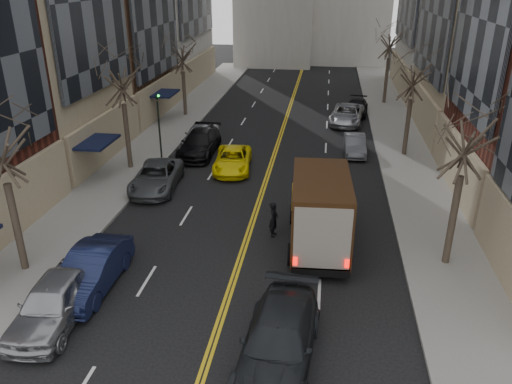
# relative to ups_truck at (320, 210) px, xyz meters

# --- Properties ---
(sidewalk_left) EXTENTS (4.00, 66.00, 0.15)m
(sidewalk_left) POSITION_rel_ups_truck_xyz_m (-12.34, 15.10, -1.72)
(sidewalk_left) COLOR slate
(sidewalk_left) RESTS_ON ground
(sidewalk_right) EXTENTS (4.00, 66.00, 0.15)m
(sidewalk_right) POSITION_rel_ups_truck_xyz_m (5.66, 15.10, -1.72)
(sidewalk_right) COLOR slate
(sidewalk_right) RESTS_ON ground
(tree_lf_mid) EXTENTS (3.20, 3.20, 8.91)m
(tree_lf_mid) POSITION_rel_ups_truck_xyz_m (-12.14, 8.10, 4.80)
(tree_lf_mid) COLOR #382D23
(tree_lf_mid) RESTS_ON sidewalk_left
(tree_lf_far) EXTENTS (3.20, 3.20, 8.12)m
(tree_lf_far) POSITION_rel_ups_truck_xyz_m (-12.14, 21.10, 4.23)
(tree_lf_far) COLOR #382D23
(tree_lf_far) RESTS_ON sidewalk_left
(tree_rt_near) EXTENTS (3.20, 3.20, 8.71)m
(tree_rt_near) POSITION_rel_ups_truck_xyz_m (5.46, -0.90, 4.66)
(tree_rt_near) COLOR #382D23
(tree_rt_near) RESTS_ON sidewalk_right
(tree_rt_mid) EXTENTS (3.20, 3.20, 8.32)m
(tree_rt_mid) POSITION_rel_ups_truck_xyz_m (5.46, 13.10, 4.37)
(tree_rt_mid) COLOR #382D23
(tree_rt_mid) RESTS_ON sidewalk_right
(tree_rt_far) EXTENTS (3.20, 3.20, 9.11)m
(tree_rt_far) POSITION_rel_ups_truck_xyz_m (5.46, 28.10, 4.94)
(tree_rt_far) COLOR #382D23
(tree_rt_far) RESTS_ON sidewalk_right
(traffic_signal) EXTENTS (0.29, 0.26, 4.70)m
(traffic_signal) POSITION_rel_ups_truck_xyz_m (-10.73, 10.10, 1.02)
(traffic_signal) COLOR black
(traffic_signal) RESTS_ON sidewalk_left
(ups_truck) EXTENTS (2.94, 6.63, 3.57)m
(ups_truck) POSITION_rel_ups_truck_xyz_m (0.00, 0.00, 0.00)
(ups_truck) COLOR black
(ups_truck) RESTS_ON ground
(observer_sedan) EXTENTS (2.71, 5.76, 1.62)m
(observer_sedan) POSITION_rel_ups_truck_xyz_m (-1.05, -7.70, -0.99)
(observer_sedan) COLOR black
(observer_sedan) RESTS_ON ground
(taxi) EXTENTS (2.68, 5.00, 1.33)m
(taxi) POSITION_rel_ups_truck_xyz_m (-5.66, 8.91, -1.13)
(taxi) COLOR yellow
(taxi) RESTS_ON ground
(pedestrian) EXTENTS (0.48, 0.68, 1.74)m
(pedestrian) POSITION_rel_ups_truck_xyz_m (-2.13, 0.62, -0.93)
(pedestrian) COLOR black
(pedestrian) RESTS_ON ground
(parked_lf_a) EXTENTS (2.28, 4.97, 1.65)m
(parked_lf_a) POSITION_rel_ups_truck_xyz_m (-9.18, -6.81, -0.97)
(parked_lf_a) COLOR #9EA0A5
(parked_lf_a) RESTS_ON ground
(parked_lf_b) EXTENTS (1.70, 4.87, 1.60)m
(parked_lf_b) POSITION_rel_ups_truck_xyz_m (-8.77, -4.65, -1.00)
(parked_lf_b) COLOR #111736
(parked_lf_b) RESTS_ON ground
(parked_lf_c) EXTENTS (2.81, 5.37, 1.44)m
(parked_lf_c) POSITION_rel_ups_truck_xyz_m (-9.46, 5.33, -1.08)
(parked_lf_c) COLOR #484B4F
(parked_lf_c) RESTS_ON ground
(parked_lf_d) EXTENTS (2.25, 5.51, 1.60)m
(parked_lf_d) POSITION_rel_ups_truck_xyz_m (-8.44, 11.50, -1.00)
(parked_lf_d) COLOR black
(parked_lf_d) RESTS_ON ground
(parked_lf_e) EXTENTS (2.17, 4.75, 1.58)m
(parked_lf_e) POSITION_rel_ups_truck_xyz_m (-8.89, 13.42, -1.01)
(parked_lf_e) COLOR #B4B6BC
(parked_lf_e) RESTS_ON ground
(parked_rt_a) EXTENTS (1.47, 3.99, 1.31)m
(parked_rt_a) POSITION_rel_ups_truck_xyz_m (2.12, 13.10, -1.14)
(parked_rt_a) COLOR #4B4C53
(parked_rt_a) RESTS_ON ground
(parked_rt_b) EXTENTS (3.25, 5.76, 1.52)m
(parked_rt_b) POSITION_rel_ups_truck_xyz_m (1.76, 20.76, -1.04)
(parked_rt_b) COLOR #B2B3BA
(parked_rt_b) RESTS_ON ground
(parked_rt_c) EXTENTS (2.26, 4.64, 1.30)m
(parked_rt_c) POSITION_rel_ups_truck_xyz_m (2.69, 23.66, -1.15)
(parked_rt_c) COLOR black
(parked_rt_c) RESTS_ON ground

